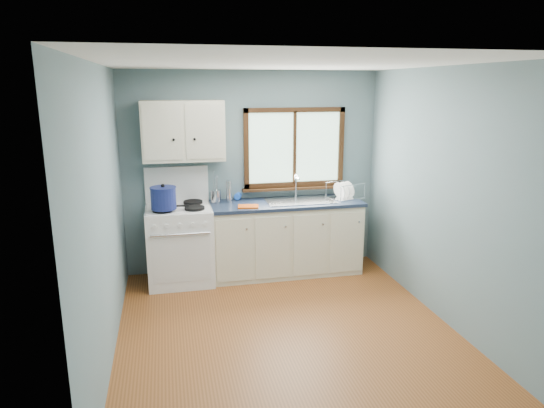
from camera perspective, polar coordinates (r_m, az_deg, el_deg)
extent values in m
cube|color=brown|center=(4.87, 1.76, -14.77)|extent=(3.20, 3.60, 0.02)
cube|color=white|center=(4.28, 2.02, 16.36)|extent=(3.20, 3.60, 0.02)
cube|color=slate|center=(6.14, -2.29, 3.77)|extent=(3.20, 0.02, 2.50)
cube|color=slate|center=(2.78, 11.25, -9.12)|extent=(3.20, 0.02, 2.50)
cube|color=slate|center=(4.31, -19.33, -1.34)|extent=(0.02, 3.60, 2.50)
cube|color=slate|center=(5.04, 19.91, 0.73)|extent=(0.02, 3.60, 2.50)
cube|color=white|center=(5.91, -10.75, -4.78)|extent=(0.76, 0.65, 0.92)
cube|color=white|center=(6.03, -11.14, 2.27)|extent=(0.76, 0.05, 0.44)
cube|color=silver|center=(5.78, -10.96, -0.41)|extent=(0.72, 0.59, 0.01)
cylinder|color=black|center=(5.63, -12.75, -0.67)|extent=(0.23, 0.23, 0.03)
cylinder|color=black|center=(5.63, -9.09, -0.48)|extent=(0.23, 0.23, 0.03)
cylinder|color=black|center=(5.92, -12.75, 0.04)|extent=(0.23, 0.23, 0.03)
cylinder|color=black|center=(5.93, -9.27, 0.22)|extent=(0.23, 0.23, 0.03)
cylinder|color=silver|center=(5.51, -10.74, -3.54)|extent=(0.66, 0.02, 0.02)
cube|color=silver|center=(5.62, -10.61, -6.39)|extent=(0.66, 0.01, 0.55)
cube|color=beige|center=(6.10, 1.61, -4.13)|extent=(1.85, 0.60, 0.88)
cube|color=black|center=(6.26, 1.54, -7.56)|extent=(1.85, 0.54, 0.08)
cube|color=#141E30|center=(5.98, 1.64, 0.07)|extent=(1.89, 0.64, 0.04)
cube|color=silver|center=(6.02, 3.30, 0.37)|extent=(0.84, 0.46, 0.01)
cube|color=silver|center=(5.99, 1.45, -0.40)|extent=(0.36, 0.40, 0.14)
cube|color=silver|center=(6.09, 5.10, -0.20)|extent=(0.36, 0.40, 0.14)
cylinder|color=silver|center=(6.18, 2.82, 2.03)|extent=(0.02, 0.02, 0.28)
cylinder|color=silver|center=(6.08, 3.01, 3.10)|extent=(0.02, 0.16, 0.02)
sphere|color=silver|center=(6.15, 2.83, 3.31)|extent=(0.04, 0.04, 0.04)
cube|color=#9EC6A8|center=(6.19, 2.63, 6.66)|extent=(1.22, 0.01, 0.92)
cube|color=#381F0E|center=(6.13, 2.73, 11.00)|extent=(1.30, 0.05, 0.06)
cube|color=#381F0E|center=(6.25, 2.63, 2.36)|extent=(1.30, 0.05, 0.06)
cube|color=#381F0E|center=(6.04, -3.05, 6.48)|extent=(0.06, 0.05, 1.00)
cube|color=#381F0E|center=(6.36, 8.12, 6.73)|extent=(0.06, 0.05, 1.00)
cube|color=#381F0E|center=(6.17, 2.68, 6.64)|extent=(0.03, 0.05, 0.92)
cube|color=#381F0E|center=(6.23, 2.70, 1.85)|extent=(1.36, 0.10, 0.03)
cube|color=beige|center=(5.80, -10.41, 8.45)|extent=(0.95, 0.32, 0.70)
cube|color=beige|center=(5.63, -12.77, 8.18)|extent=(0.44, 0.01, 0.62)
cube|color=beige|center=(5.65, -7.90, 8.41)|extent=(0.44, 0.01, 0.62)
sphere|color=black|center=(5.62, -11.50, 7.42)|extent=(0.03, 0.03, 0.03)
sphere|color=black|center=(5.63, -9.09, 7.53)|extent=(0.03, 0.03, 0.03)
cylinder|color=black|center=(5.61, -12.58, -0.26)|extent=(0.30, 0.30, 0.06)
cube|color=black|center=(5.59, -10.54, -0.21)|extent=(0.16, 0.04, 0.02)
cylinder|color=navy|center=(5.58, -12.65, 0.63)|extent=(0.31, 0.31, 0.24)
cylinder|color=navy|center=(5.55, -12.72, 1.88)|extent=(0.32, 0.32, 0.02)
sphere|color=black|center=(5.55, -12.73, 2.10)|extent=(0.05, 0.05, 0.04)
cylinder|color=silver|center=(5.96, -6.60, 0.90)|extent=(0.14, 0.14, 0.15)
cylinder|color=silver|center=(5.94, -6.48, 2.42)|extent=(0.01, 0.01, 0.22)
cylinder|color=silver|center=(5.93, -6.88, 2.60)|extent=(0.01, 0.01, 0.27)
cylinder|color=silver|center=(5.91, -6.59, 2.26)|extent=(0.01, 0.01, 0.20)
cylinder|color=silver|center=(5.94, -5.11, 1.47)|extent=(0.07, 0.07, 0.27)
imported|color=blue|center=(6.03, -4.15, 1.46)|extent=(0.11, 0.11, 0.23)
cube|color=#C5490D|center=(5.71, -2.81, -0.29)|extent=(0.27, 0.21, 0.02)
cube|color=silver|center=(6.25, 8.57, 0.78)|extent=(0.49, 0.43, 0.01)
cylinder|color=silver|center=(6.00, 8.10, 1.13)|extent=(0.01, 0.01, 0.19)
cylinder|color=silver|center=(6.25, 10.82, 1.54)|extent=(0.01, 0.01, 0.19)
cylinder|color=silver|center=(6.22, 6.37, 1.63)|extent=(0.01, 0.01, 0.19)
cylinder|color=silver|center=(6.46, 9.07, 2.01)|extent=(0.01, 0.01, 0.19)
cylinder|color=silver|center=(6.10, 9.53, 2.23)|extent=(0.37, 0.14, 0.01)
cylinder|color=silver|center=(6.32, 7.77, 2.69)|extent=(0.37, 0.14, 0.01)
cylinder|color=white|center=(6.16, 7.92, 1.57)|extent=(0.12, 0.22, 0.21)
cylinder|color=white|center=(6.21, 8.47, 1.65)|extent=(0.12, 0.22, 0.21)
cylinder|color=white|center=(6.26, 9.01, 1.73)|extent=(0.12, 0.22, 0.21)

